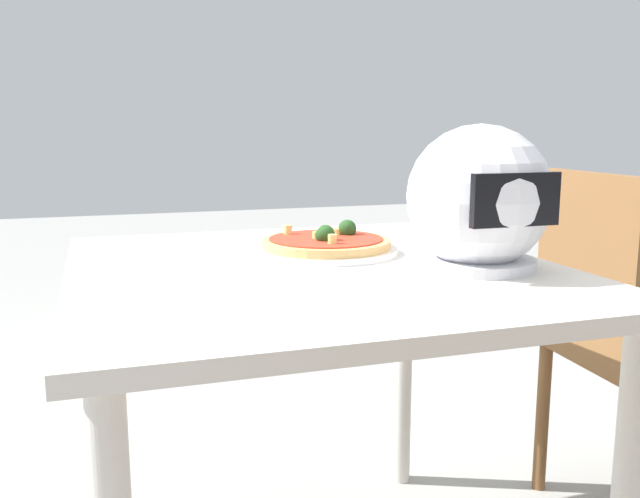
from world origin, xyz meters
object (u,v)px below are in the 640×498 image
at_px(chair_side, 616,330).
at_px(motorcycle_helmet, 479,200).
at_px(pizza, 327,242).
at_px(dining_table, 314,311).

bearing_deg(chair_side, motorcycle_helmet, 22.09).
relative_size(pizza, chair_side, 0.30).
bearing_deg(motorcycle_helmet, chair_side, -157.91).
xyz_separation_m(pizza, motorcycle_helmet, (-0.22, 0.24, 0.10)).
distance_m(pizza, chair_side, 0.80).
xyz_separation_m(dining_table, motorcycle_helmet, (-0.28, 0.13, 0.22)).
height_order(dining_table, chair_side, chair_side).
height_order(pizza, motorcycle_helmet, motorcycle_helmet).
distance_m(pizza, motorcycle_helmet, 0.34).
relative_size(pizza, motorcycle_helmet, 1.01).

